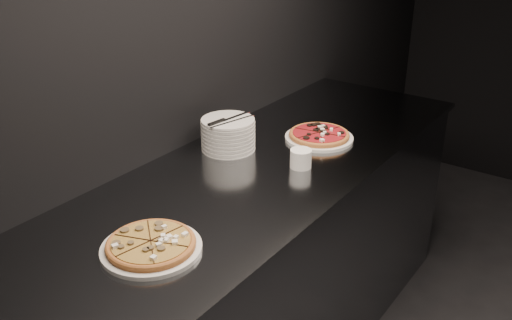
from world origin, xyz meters
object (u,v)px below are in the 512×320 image
Objects in this scene: pizza_mushroom at (151,245)px; cutlery at (227,120)px; plate_stack at (228,134)px; ramekin at (301,158)px; pizza_tomato at (319,136)px; counter at (250,275)px.

pizza_mushroom is 0.74m from cutlery.
plate_stack is 0.33m from ramekin.
plate_stack is 2.64× the size of ramekin.
plate_stack reaches higher than pizza_tomato.
cutlery reaches higher than pizza_mushroom.
counter is at bearing -33.09° from plate_stack.
pizza_mushroom is 1.00m from pizza_tomato.
counter is 11.40× the size of plate_stack.
counter is 0.75m from pizza_mushroom.
cutlery reaches higher than counter.
plate_stack is (-0.25, -0.30, 0.05)m from pizza_tomato.
plate_stack reaches higher than pizza_mushroom.
ramekin is at bearing -74.28° from pizza_tomato.
pizza_tomato reaches higher than counter.
pizza_tomato is (0.05, 0.43, 0.48)m from counter.
ramekin is at bearing 50.39° from counter.
pizza_mushroom is 0.75m from plate_stack.
pizza_mushroom is 1.50× the size of cutlery.
cutlery is at bearing -172.66° from ramekin.
counter is at bearing 96.86° from pizza_mushroom.
plate_stack is at bearing 125.36° from cutlery.
plate_stack is at bearing 110.89° from pizza_mushroom.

